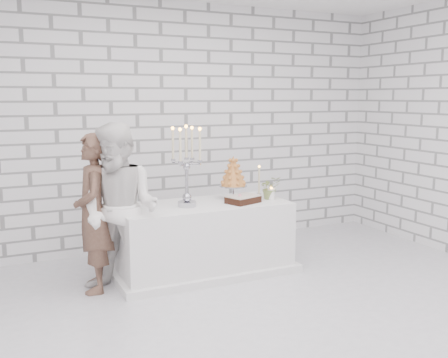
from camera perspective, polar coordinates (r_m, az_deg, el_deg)
ground at (r=4.41m, az=4.16°, el=-15.83°), size 6.00×5.00×0.01m
wall_back at (r=6.31m, az=-6.89°, el=5.80°), size 6.00×0.01×3.00m
cake_table at (r=5.48m, az=-2.31°, el=-6.61°), size 1.80×0.80×0.75m
groom at (r=5.05m, az=-14.34°, el=-3.68°), size 0.45×0.61×1.53m
bride at (r=4.89m, az=-11.48°, el=-3.38°), size 1.00×0.99×1.63m
candelabra at (r=5.19m, az=-4.20°, el=1.44°), size 0.34×0.34×0.84m
croquembouche at (r=5.61m, az=1.04°, el=0.18°), size 0.37×0.37×0.48m
chocolate_cake at (r=5.42m, az=2.14°, el=-2.26°), size 0.39×0.33×0.08m
pillar_candle at (r=5.61m, az=5.28°, el=-1.69°), size 0.08×0.08×0.12m
extra_taper at (r=5.83m, az=3.93°, el=-0.27°), size 0.07×0.07×0.32m
flowers at (r=5.63m, az=5.15°, el=-0.96°), size 0.25×0.22×0.25m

